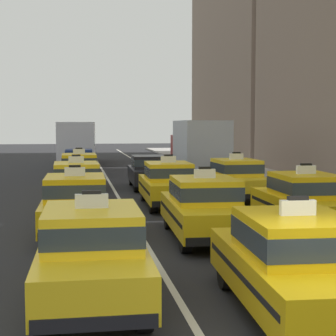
% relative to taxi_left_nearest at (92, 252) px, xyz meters
% --- Properties ---
extents(lane_stripe_left_center, '(0.14, 80.00, 0.01)m').
position_rel_taxi_left_nearest_xyz_m(lane_stripe_left_center, '(1.49, 17.06, -0.87)').
color(lane_stripe_left_center, silver).
rests_on(lane_stripe_left_center, ground).
extents(lane_stripe_center_right, '(0.14, 80.00, 0.01)m').
position_rel_taxi_left_nearest_xyz_m(lane_stripe_center_right, '(4.69, 17.06, -0.87)').
color(lane_stripe_center_right, silver).
rests_on(lane_stripe_center_right, ground).
extents(sidewalk_curb, '(4.00, 90.00, 0.15)m').
position_rel_taxi_left_nearest_xyz_m(sidewalk_curb, '(10.29, 12.06, -0.80)').
color(sidewalk_curb, '#9E9993').
rests_on(sidewalk_curb, ground).
extents(taxi_left_nearest, '(1.89, 4.59, 1.96)m').
position_rel_taxi_left_nearest_xyz_m(taxi_left_nearest, '(0.00, 0.00, 0.00)').
color(taxi_left_nearest, black).
rests_on(taxi_left_nearest, ground).
extents(taxi_left_second, '(1.88, 4.58, 1.96)m').
position_rel_taxi_left_nearest_xyz_m(taxi_left_second, '(-0.29, 5.85, 0.00)').
color(taxi_left_second, black).
rests_on(taxi_left_second, ground).
extents(taxi_left_third, '(1.90, 4.59, 1.96)m').
position_rel_taxi_left_nearest_xyz_m(taxi_left_third, '(-0.25, 11.05, 0.00)').
color(taxi_left_third, black).
rests_on(taxi_left_third, ground).
extents(taxi_left_fourth, '(1.85, 4.57, 1.96)m').
position_rel_taxi_left_nearest_xyz_m(taxi_left_fourth, '(-0.11, 17.04, 0.00)').
color(taxi_left_fourth, black).
rests_on(taxi_left_fourth, ground).
extents(sedan_left_fifth, '(1.83, 4.33, 1.58)m').
position_rel_taxi_left_nearest_xyz_m(sedan_left_fifth, '(-0.07, 23.31, -0.03)').
color(sedan_left_fifth, black).
rests_on(sedan_left_fifth, ground).
extents(bus_left_sixth, '(2.95, 11.29, 3.22)m').
position_rel_taxi_left_nearest_xyz_m(bus_left_sixth, '(-0.06, 32.82, 0.94)').
color(bus_left_sixth, black).
rests_on(bus_left_sixth, ground).
extents(taxi_center_nearest, '(2.03, 4.64, 1.96)m').
position_rel_taxi_left_nearest_xyz_m(taxi_center_nearest, '(3.15, -1.28, 0.00)').
color(taxi_center_nearest, black).
rests_on(taxi_center_nearest, ground).
extents(taxi_center_second, '(1.98, 4.63, 1.96)m').
position_rel_taxi_left_nearest_xyz_m(taxi_center_second, '(3.10, 4.69, 0.00)').
color(taxi_center_second, black).
rests_on(taxi_center_second, ground).
extents(taxi_center_third, '(1.93, 4.60, 1.96)m').
position_rel_taxi_left_nearest_xyz_m(taxi_center_third, '(3.13, 10.60, 0.00)').
color(taxi_center_third, black).
rests_on(taxi_center_third, ground).
extents(sedan_center_fourth, '(1.86, 4.34, 1.58)m').
position_rel_taxi_left_nearest_xyz_m(sedan_center_fourth, '(3.20, 16.41, -0.03)').
color(sedan_center_fourth, black).
rests_on(sedan_center_fourth, ground).
extents(taxi_right_second, '(1.92, 4.60, 1.96)m').
position_rel_taxi_left_nearest_xyz_m(taxi_right_second, '(6.25, 5.40, 0.00)').
color(taxi_right_second, black).
rests_on(taxi_right_second, ground).
extents(taxi_right_third, '(1.89, 4.59, 1.96)m').
position_rel_taxi_left_nearest_xyz_m(taxi_right_third, '(6.14, 11.89, 0.00)').
color(taxi_right_third, black).
rests_on(taxi_right_third, ground).
extents(box_truck_right_fourth, '(2.52, 7.05, 3.27)m').
position_rel_taxi_left_nearest_xyz_m(box_truck_right_fourth, '(6.36, 19.73, 0.90)').
color(box_truck_right_fourth, black).
rests_on(box_truck_right_fourth, ground).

